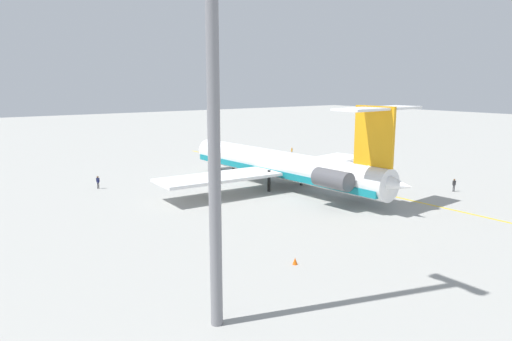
% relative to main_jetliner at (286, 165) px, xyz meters
% --- Properties ---
extents(ground, '(338.67, 338.67, 0.00)m').
position_rel_main_jetliner_xyz_m(ground, '(0.11, -12.33, -3.13)').
color(ground, '#9E9E99').
extents(main_jetliner, '(39.38, 34.94, 11.47)m').
position_rel_main_jetliner_xyz_m(main_jetliner, '(0.00, 0.00, 0.00)').
color(main_jetliner, white).
rests_on(main_jetliner, ground).
extents(ground_crew_near_nose, '(0.31, 0.33, 1.67)m').
position_rel_main_jetliner_xyz_m(ground_crew_near_nose, '(21.14, -19.18, -2.07)').
color(ground_crew_near_nose, black).
rests_on(ground_crew_near_nose, ground).
extents(ground_crew_near_tail, '(0.37, 0.27, 1.69)m').
position_rel_main_jetliner_xyz_m(ground_crew_near_tail, '(-14.44, -16.38, -2.06)').
color(ground_crew_near_tail, black).
rests_on(ground_crew_near_tail, ground).
extents(ground_crew_portside, '(0.28, 0.39, 1.75)m').
position_rel_main_jetliner_xyz_m(ground_crew_portside, '(14.43, 20.39, -2.02)').
color(ground_crew_portside, black).
rests_on(ground_crew_portside, ground).
extents(safety_cone_nose, '(0.40, 0.40, 0.55)m').
position_rel_main_jetliner_xyz_m(safety_cone_nose, '(22.34, -16.84, -2.85)').
color(safety_cone_nose, '#EA590F').
rests_on(safety_cone_nose, ground).
extents(safety_cone_wingtip, '(0.40, 0.40, 0.55)m').
position_rel_main_jetliner_xyz_m(safety_cone_wingtip, '(-20.97, 16.43, -2.85)').
color(safety_cone_wingtip, '#EA590F').
rests_on(safety_cone_wingtip, ground).
extents(taxiway_centreline, '(74.89, 2.00, 0.01)m').
position_rel_main_jetliner_xyz_m(taxiway_centreline, '(1.10, -7.63, -3.12)').
color(taxiway_centreline, gold).
rests_on(taxiway_centreline, ground).
extents(light_mast, '(4.00, 0.70, 30.25)m').
position_rel_main_jetliner_xyz_m(light_mast, '(-25.15, 26.04, 13.23)').
color(light_mast, slate).
rests_on(light_mast, ground).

